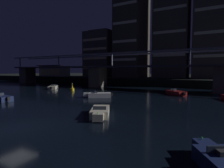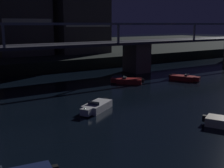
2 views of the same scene
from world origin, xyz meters
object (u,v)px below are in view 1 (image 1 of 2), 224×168
Objects in this scene: river_bridge at (150,72)px; speedboat_far_center at (100,112)px; tower_west_tall at (132,35)px; tower_east_tall at (216,24)px; speedboat_near_left at (98,95)px; speedboat_mid_left at (53,87)px; tower_central at (172,22)px; tower_west_low at (102,54)px; waterfront_pavilion at (54,71)px; speedboat_mid_right at (1,98)px; channel_buoy at (72,89)px; speedboat_near_center at (176,93)px.

river_bridge reaches higher than speedboat_far_center.
tower_east_tall reaches higher than tower_west_tall.
speedboat_near_left and speedboat_far_center have the same top height.
speedboat_mid_left is 31.53m from speedboat_far_center.
tower_west_tall is 14.60m from tower_central.
tower_east_tall reaches higher than tower_west_low.
tower_central is 45.62m from speedboat_near_left.
river_bridge is 30.29m from tower_east_tall.
tower_central is 3.13× the size of waterfront_pavilion.
river_bridge reaches higher than waterfront_pavilion.
river_bridge is at bearing -91.21° from tower_central.
speedboat_mid_left is at bearing 159.62° from speedboat_near_left.
tower_west_tall is 6.15× the size of speedboat_mid_right.
tower_central is (28.07, 1.12, 9.97)m from tower_west_low.
tower_west_low is at bearing 110.95° from channel_buoy.
waterfront_pavilion is at bearing 144.44° from speedboat_near_left.
channel_buoy is (0.33, 16.37, 0.06)m from speedboat_mid_right.
speedboat_near_left is at bearing -20.38° from speedboat_mid_left.
speedboat_near_left is at bearing -27.84° from channel_buoy.
tower_west_low is 21.45m from waterfront_pavilion.
speedboat_near_center is (21.28, -28.35, -17.73)m from tower_west_tall.
tower_west_low is 0.55× the size of tower_east_tall.
tower_west_tall is 6.56× the size of speedboat_far_center.
speedboat_mid_right is (-15.67, -50.75, -21.05)m from tower_central.
tower_central reaches higher than speedboat_far_center.
tower_east_tall is at bearing 0.06° from tower_central.
waterfront_pavilion is at bearing -167.44° from tower_central.
speedboat_mid_right is (-29.29, -50.76, -18.94)m from tower_east_tall.
speedboat_far_center is (31.42, -50.40, -11.08)m from tower_west_low.
river_bridge is 32.58m from speedboat_mid_right.
speedboat_near_center is at bearing -39.63° from tower_west_low.
speedboat_mid_right is 16.37m from channel_buoy.
speedboat_mid_right is at bearing 177.68° from speedboat_far_center.
waterfront_pavilion reaches higher than speedboat_far_center.
speedboat_far_center is at bearing -39.81° from waterfront_pavilion.
river_bridge reaches higher than speedboat_near_center.
speedboat_far_center is at bearing -58.06° from tower_west_low.
tower_east_tall is (27.69, 2.00, 1.20)m from tower_west_tall.
speedboat_near_center is at bearing -53.11° from tower_west_tall.
waterfront_pavilion is 39.31m from channel_buoy.
tower_west_tall is 39.63m from speedboat_near_center.
tower_east_tall is (14.09, 22.21, 15.02)m from river_bridge.
speedboat_mid_right is (6.84, -17.29, 0.00)m from speedboat_mid_left.
tower_west_low is 10.74× the size of channel_buoy.
tower_west_tall is 18.29× the size of channel_buoy.
speedboat_mid_left is (23.63, -23.18, -4.02)m from waterfront_pavilion.
tower_west_low is (-27.60, 21.08, 7.16)m from river_bridge.
river_bridge reaches higher than speedboat_near_left.
speedboat_mid_left and speedboat_mid_right have the same top height.
tower_east_tall is at bearing 9.78° from waterfront_pavilion.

